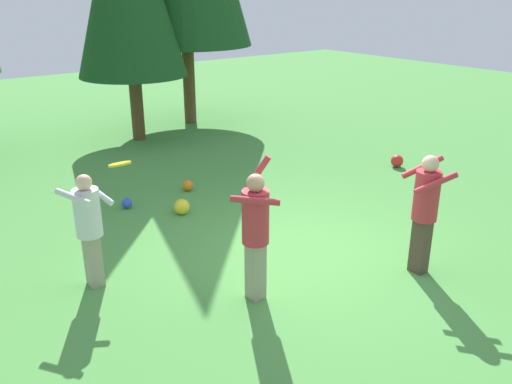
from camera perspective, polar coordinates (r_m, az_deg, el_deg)
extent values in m
plane|color=#4C9342|center=(8.14, 4.96, -6.61)|extent=(40.00, 40.00, 0.00)
cube|color=gray|center=(6.87, -0.05, -8.35)|extent=(0.19, 0.22, 0.79)
cylinder|color=#B72D38|center=(6.53, -0.06, -2.69)|extent=(0.34, 0.34, 0.69)
sphere|color=tan|center=(6.37, -0.06, 0.98)|extent=(0.22, 0.22, 0.22)
cylinder|color=#B72D38|center=(6.23, -0.10, -0.92)|extent=(0.51, 0.43, 0.13)
cylinder|color=#B72D38|center=(6.55, -0.02, 1.74)|extent=(0.35, 0.30, 0.54)
cube|color=gray|center=(7.48, -16.97, -6.98)|extent=(0.19, 0.22, 0.74)
cylinder|color=silver|center=(7.19, -17.54, -2.12)|extent=(0.34, 0.34, 0.64)
sphere|color=beige|center=(7.05, -17.91, 0.97)|extent=(0.21, 0.21, 0.21)
cylinder|color=silver|center=(7.25, -16.64, 0.01)|extent=(0.30, 0.51, 0.30)
cylinder|color=silver|center=(6.96, -18.93, -0.54)|extent=(0.31, 0.53, 0.15)
cube|color=#4C382D|center=(7.81, 17.13, -5.49)|extent=(0.19, 0.22, 0.80)
cylinder|color=#B72D38|center=(7.52, 17.73, -0.38)|extent=(0.34, 0.34, 0.70)
sphere|color=beige|center=(7.38, 18.12, 2.88)|extent=(0.23, 0.23, 0.23)
cylinder|color=#B72D38|center=(7.27, 18.64, 0.88)|extent=(0.55, 0.34, 0.29)
cylinder|color=#B72D38|center=(7.58, 17.35, 2.57)|extent=(0.54, 0.34, 0.31)
cylinder|color=yellow|center=(6.53, -14.33, 2.91)|extent=(0.31, 0.31, 0.09)
sphere|color=red|center=(12.32, 14.82, 3.22)|extent=(0.28, 0.28, 0.28)
sphere|color=orange|center=(10.60, -7.30, 0.69)|extent=(0.21, 0.21, 0.21)
sphere|color=yellow|center=(9.52, -7.92, -1.56)|extent=(0.28, 0.28, 0.28)
sphere|color=blue|center=(9.97, -13.61, -1.16)|extent=(0.19, 0.19, 0.19)
cylinder|color=brown|center=(14.21, -12.79, 11.41)|extent=(0.33, 0.33, 3.01)
cylinder|color=brown|center=(15.78, -7.30, 14.55)|extent=(0.34, 0.34, 4.04)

